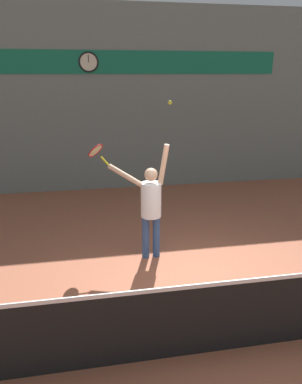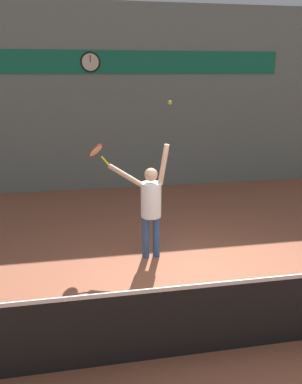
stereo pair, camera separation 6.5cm
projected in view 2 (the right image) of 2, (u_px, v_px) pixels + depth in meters
The scene contains 8 objects.
ground_plane at pixel (202, 300), 5.55m from camera, with size 18.00×18.00×0.00m, color #9E563D.
back_wall at pixel (141, 100), 10.44m from camera, with size 18.00×0.10×5.00m.
sponsor_banner at pixel (141, 62), 10.08m from camera, with size 7.80×0.02×0.60m.
scoreboard_clock at pixel (90, 62), 9.84m from camera, with size 0.53×0.05×0.53m.
court_net at pixel (231, 315), 4.41m from camera, with size 7.50×0.07×1.06m.
tennis_player at pixel (150, 203), 6.58m from camera, with size 1.04×0.65×2.09m.
tennis_racket at pixel (97, 151), 6.74m from camera, with size 0.44×0.41×0.40m.
tennis_ball at pixel (170, 103), 5.99m from camera, with size 0.07×0.07×0.07m.
Camera 2 is at (-1.59, -4.60, 3.22)m, focal length 35.00 mm.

